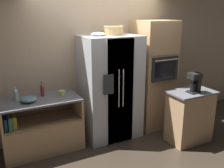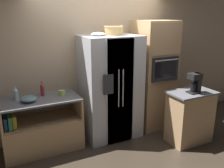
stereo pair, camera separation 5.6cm
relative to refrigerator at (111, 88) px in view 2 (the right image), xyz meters
The scene contains 13 objects.
ground_plane 0.92m from the refrigerator, 142.96° to the right, with size 20.00×20.00×0.00m, color #382D23.
wall_back 0.63m from the refrigerator, 96.02° to the left, with size 12.00×0.06×2.80m.
counter_left 1.39m from the refrigerator, behind, with size 1.25×0.64×0.88m.
refrigerator is the anchor object (origin of this frame).
wall_oven 0.94m from the refrigerator, ahead, with size 0.69×0.74×2.07m.
island_counter 1.47m from the refrigerator, 36.77° to the right, with size 0.79×0.50×0.92m.
wicker_basket 1.01m from the refrigerator, 38.43° to the left, with size 0.34×0.34×0.15m.
fruit_bowl 0.97m from the refrigerator, 167.83° to the left, with size 0.25×0.25×0.06m.
bottle_tall 1.18m from the refrigerator, behind, with size 0.06×0.06×0.24m.
bottle_short 1.59m from the refrigerator, behind, with size 0.07×0.07×0.21m.
mug 0.88m from the refrigerator, behind, with size 0.13×0.10×0.09m.
mixing_bowl 1.41m from the refrigerator, behind, with size 0.25×0.25×0.08m.
coffee_maker 1.44m from the refrigerator, 38.76° to the right, with size 0.19×0.16×0.33m.
Camera 2 is at (-1.82, -3.79, 2.23)m, focal length 40.00 mm.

